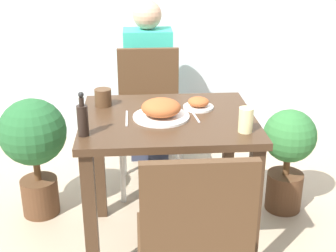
{
  "coord_description": "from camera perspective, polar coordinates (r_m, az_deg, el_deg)",
  "views": [
    {
      "loc": [
        -0.16,
        -2.15,
        1.58
      ],
      "look_at": [
        0.0,
        0.0,
        0.7
      ],
      "focal_mm": 50.0,
      "sensor_mm": 36.0,
      "label": 1
    }
  ],
  "objects": [
    {
      "name": "ground_plane",
      "position": [
        2.67,
        -0.0,
        -13.98
      ],
      "size": [
        16.0,
        16.0,
        0.0
      ],
      "primitive_type": "plane",
      "color": "tan"
    },
    {
      "name": "dining_table",
      "position": [
        2.36,
        -0.0,
        -1.95
      ],
      "size": [
        0.86,
        0.71,
        0.75
      ],
      "color": "#3D2819",
      "rests_on": "ground_plane"
    },
    {
      "name": "chair_near",
      "position": [
        1.81,
        3.1,
        -13.82
      ],
      "size": [
        0.42,
        0.42,
        0.9
      ],
      "rotation": [
        0.0,
        0.0,
        3.14
      ],
      "color": "#4C331E",
      "rests_on": "ground_plane"
    },
    {
      "name": "chair_far",
      "position": [
        3.05,
        -2.29,
        1.79
      ],
      "size": [
        0.42,
        0.42,
        0.9
      ],
      "color": "#4C331E",
      "rests_on": "ground_plane"
    },
    {
      "name": "food_plate",
      "position": [
        2.28,
        -0.84,
        2.01
      ],
      "size": [
        0.28,
        0.28,
        0.1
      ],
      "color": "white",
      "rests_on": "dining_table"
    },
    {
      "name": "side_plate",
      "position": [
        2.42,
        3.72,
        2.74
      ],
      "size": [
        0.16,
        0.16,
        0.06
      ],
      "color": "white",
      "rests_on": "dining_table"
    },
    {
      "name": "drink_cup",
      "position": [
        2.47,
        -7.93,
        3.47
      ],
      "size": [
        0.09,
        0.09,
        0.09
      ],
      "color": "#4C331E",
      "rests_on": "dining_table"
    },
    {
      "name": "juice_glass",
      "position": [
        2.14,
        9.46,
        0.73
      ],
      "size": [
        0.07,
        0.07,
        0.11
      ],
      "color": "beige",
      "rests_on": "dining_table"
    },
    {
      "name": "sauce_bottle",
      "position": [
        2.1,
        -10.36,
        0.87
      ],
      "size": [
        0.05,
        0.05,
        0.2
      ],
      "color": "black",
      "rests_on": "dining_table"
    },
    {
      "name": "fork_utensil",
      "position": [
        2.29,
        -5.06,
        0.95
      ],
      "size": [
        0.01,
        0.2,
        0.0
      ],
      "rotation": [
        0.0,
        0.0,
        1.57
      ],
      "color": "silver",
      "rests_on": "dining_table"
    },
    {
      "name": "spoon_utensil",
      "position": [
        2.31,
        3.35,
        1.17
      ],
      "size": [
        0.03,
        0.16,
        0.0
      ],
      "rotation": [
        0.0,
        0.0,
        1.68
      ],
      "color": "silver",
      "rests_on": "dining_table"
    },
    {
      "name": "potted_plant_left",
      "position": [
        2.8,
        -16.03,
        -1.98
      ],
      "size": [
        0.39,
        0.39,
        0.73
      ],
      "color": "#51331E",
      "rests_on": "ground_plane"
    },
    {
      "name": "potted_plant_right",
      "position": [
        2.86,
        14.43,
        -3.02
      ],
      "size": [
        0.31,
        0.31,
        0.65
      ],
      "color": "#51331E",
      "rests_on": "ground_plane"
    },
    {
      "name": "person_figure",
      "position": [
        3.41,
        -2.41,
        5.24
      ],
      "size": [
        0.34,
        0.22,
        1.17
      ],
      "color": "#2D3347",
      "rests_on": "ground_plane"
    }
  ]
}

